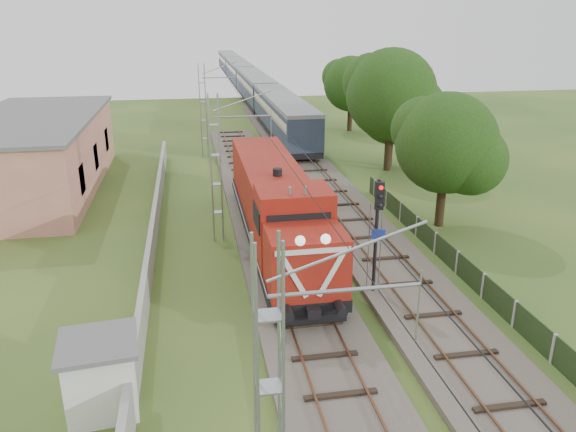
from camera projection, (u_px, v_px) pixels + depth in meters
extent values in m
plane|color=#2D4F1D|center=(320.00, 354.00, 20.61)|extent=(140.00, 140.00, 0.00)
cube|color=#6B6054|center=(287.00, 270.00, 27.05)|extent=(4.20, 70.00, 0.30)
cube|color=black|center=(287.00, 267.00, 26.98)|extent=(2.40, 70.00, 0.10)
cube|color=brown|center=(270.00, 267.00, 26.82)|extent=(0.08, 70.00, 0.05)
cube|color=brown|center=(305.00, 264.00, 27.10)|extent=(0.08, 70.00, 0.05)
cube|color=#6B6054|center=(325.00, 189.00, 39.93)|extent=(4.20, 80.00, 0.30)
cube|color=black|center=(325.00, 186.00, 39.86)|extent=(2.40, 80.00, 0.10)
cube|color=brown|center=(313.00, 185.00, 39.70)|extent=(0.08, 80.00, 0.05)
cube|color=brown|center=(337.00, 184.00, 39.98)|extent=(0.08, 80.00, 0.05)
cylinder|color=gray|center=(346.00, 290.00, 10.66)|extent=(3.00, 0.08, 0.08)
cylinder|color=gray|center=(242.00, 116.00, 29.21)|extent=(3.00, 0.08, 0.08)
cylinder|color=gray|center=(219.00, 78.00, 47.77)|extent=(3.00, 0.08, 0.08)
cylinder|color=black|center=(271.00, 140.00, 29.89)|extent=(0.03, 70.00, 0.03)
cylinder|color=black|center=(271.00, 116.00, 29.46)|extent=(0.03, 70.00, 0.03)
cube|color=#9E9E99|center=(154.00, 231.00, 30.42)|extent=(0.25, 40.00, 1.50)
cube|color=tan|center=(37.00, 155.00, 39.58)|extent=(8.00, 20.00, 5.00)
cube|color=#606060|center=(31.00, 118.00, 38.70)|extent=(8.40, 20.40, 0.25)
cube|color=black|center=(81.00, 179.00, 34.76)|extent=(0.10, 1.60, 1.80)
cube|color=black|center=(95.00, 157.00, 40.32)|extent=(0.10, 1.60, 1.80)
cube|color=black|center=(106.00, 140.00, 45.89)|extent=(0.10, 1.60, 1.80)
cube|color=black|center=(483.00, 286.00, 24.50)|extent=(0.05, 32.00, 1.15)
cube|color=#9E9E99|center=(375.00, 188.00, 38.41)|extent=(0.12, 0.12, 1.20)
cube|color=black|center=(276.00, 227.00, 30.06)|extent=(3.21, 18.22, 0.54)
cube|color=black|center=(296.00, 281.00, 24.70)|extent=(2.36, 3.86, 0.54)
cube|color=black|center=(262.00, 200.00, 35.63)|extent=(2.36, 3.86, 0.54)
cube|color=black|center=(311.00, 318.00, 21.85)|extent=(2.79, 0.27, 0.38)
cube|color=maroon|center=(306.00, 260.00, 22.35)|extent=(3.11, 2.68, 2.46)
sphere|color=white|center=(300.00, 241.00, 20.61)|extent=(0.39, 0.39, 0.39)
sphere|color=white|center=(326.00, 239.00, 20.77)|extent=(0.39, 0.39, 0.39)
cube|color=silver|center=(295.00, 278.00, 20.99)|extent=(1.08, 0.06, 1.79)
cube|color=silver|center=(331.00, 275.00, 21.22)|extent=(1.08, 0.06, 1.79)
cube|color=silver|center=(313.00, 251.00, 20.76)|extent=(2.89, 0.06, 0.19)
cube|color=maroon|center=(294.00, 226.00, 24.62)|extent=(3.21, 2.57, 3.43)
cube|color=black|center=(299.00, 225.00, 23.23)|extent=(2.68, 0.06, 0.96)
cube|color=maroon|center=(269.00, 184.00, 31.94)|extent=(3.00, 12.97, 2.79)
cylinder|color=black|center=(277.00, 173.00, 28.38)|extent=(0.47, 0.47, 0.43)
cylinder|color=gray|center=(290.00, 191.00, 23.14)|extent=(0.13, 0.13, 0.38)
cylinder|color=gray|center=(305.00, 191.00, 23.25)|extent=(0.13, 0.13, 0.38)
cube|color=black|center=(283.00, 130.00, 56.35)|extent=(2.98, 22.58, 0.51)
cube|color=#2C3949|center=(283.00, 114.00, 55.80)|extent=(3.08, 22.58, 2.77)
cube|color=beige|center=(283.00, 109.00, 55.62)|extent=(3.12, 21.68, 0.77)
cube|color=gray|center=(283.00, 98.00, 55.28)|extent=(3.13, 22.58, 0.36)
cube|color=black|center=(255.00, 99.00, 78.25)|extent=(2.98, 22.58, 0.51)
cube|color=#2C3949|center=(255.00, 87.00, 77.70)|extent=(3.08, 22.58, 2.77)
cube|color=beige|center=(255.00, 83.00, 77.53)|extent=(3.12, 21.68, 0.77)
cube|color=gray|center=(255.00, 75.00, 77.18)|extent=(3.13, 22.58, 0.36)
cube|color=black|center=(239.00, 81.00, 100.15)|extent=(2.98, 22.58, 0.51)
cube|color=#2C3949|center=(239.00, 71.00, 99.60)|extent=(3.08, 22.58, 2.77)
cube|color=beige|center=(239.00, 68.00, 99.43)|extent=(3.12, 21.68, 0.77)
cube|color=gray|center=(239.00, 62.00, 99.08)|extent=(3.13, 22.58, 0.36)
cube|color=black|center=(229.00, 69.00, 122.05)|extent=(2.98, 22.58, 0.51)
cube|color=#2C3949|center=(229.00, 61.00, 121.50)|extent=(3.08, 22.58, 2.77)
cube|color=beige|center=(229.00, 59.00, 121.33)|extent=(3.12, 21.68, 0.77)
cube|color=gray|center=(229.00, 54.00, 120.98)|extent=(3.13, 22.58, 0.36)
cylinder|color=black|center=(376.00, 240.00, 23.98)|extent=(0.15, 0.15, 5.38)
cube|color=black|center=(380.00, 196.00, 23.14)|extent=(0.43, 0.34, 1.18)
sphere|color=red|center=(381.00, 188.00, 22.90)|extent=(0.19, 0.19, 0.19)
sphere|color=black|center=(381.00, 197.00, 23.02)|extent=(0.19, 0.19, 0.19)
sphere|color=black|center=(380.00, 205.00, 23.15)|extent=(0.19, 0.19, 0.19)
cube|color=#1A2D9C|center=(378.00, 234.00, 23.76)|extent=(0.58, 0.23, 0.43)
cube|color=silver|center=(101.00, 378.00, 17.41)|extent=(2.26, 2.26, 2.26)
cube|color=#606060|center=(97.00, 343.00, 17.00)|extent=(2.60, 2.60, 0.15)
cylinder|color=#392A17|center=(441.00, 197.00, 32.75)|extent=(0.52, 0.52, 3.52)
sphere|color=#163A0F|center=(446.00, 143.00, 31.68)|extent=(5.76, 5.76, 5.76)
sphere|color=#163A0F|center=(471.00, 160.00, 31.33)|extent=(4.03, 4.03, 4.03)
sphere|color=#163A0F|center=(423.00, 129.00, 32.23)|extent=(3.74, 3.74, 3.74)
cylinder|color=#392A17|center=(388.00, 144.00, 44.66)|extent=(0.56, 0.56, 4.29)
sphere|color=#163A0F|center=(391.00, 94.00, 43.35)|extent=(7.03, 7.03, 7.03)
sphere|color=#163A0F|center=(413.00, 108.00, 42.93)|extent=(4.92, 4.92, 4.92)
sphere|color=#163A0F|center=(372.00, 82.00, 44.03)|extent=(4.57, 4.57, 4.57)
cylinder|color=#392A17|center=(389.00, 147.00, 46.06)|extent=(0.55, 0.55, 3.15)
sphere|color=#163A0F|center=(392.00, 112.00, 45.10)|extent=(5.16, 5.16, 5.16)
sphere|color=#163A0F|center=(407.00, 122.00, 44.79)|extent=(3.61, 3.61, 3.61)
sphere|color=#163A0F|center=(378.00, 104.00, 45.60)|extent=(3.35, 3.35, 3.35)
cylinder|color=#392A17|center=(350.00, 114.00, 60.41)|extent=(0.51, 0.51, 3.54)
sphere|color=#163A0F|center=(351.00, 84.00, 59.32)|extent=(5.80, 5.80, 5.80)
sphere|color=#163A0F|center=(364.00, 92.00, 58.98)|extent=(4.06, 4.06, 4.06)
sphere|color=#163A0F|center=(339.00, 77.00, 59.88)|extent=(3.77, 3.77, 3.77)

